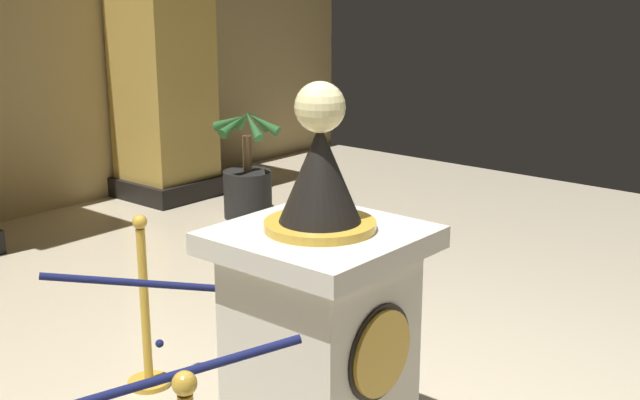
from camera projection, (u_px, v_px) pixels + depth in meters
The scene contains 5 objects.
pedestal_clock at pixel (321, 321), 3.77m from camera, with size 0.84×0.84×1.79m.
stanchion_near at pixel (146, 328), 4.55m from camera, with size 0.24×0.24×1.00m.
velvet_rope at pixel (158, 324), 3.51m from camera, with size 1.41×1.41×0.22m.
column_right at pixel (161, 32), 8.24m from camera, with size 0.94×0.94×3.40m.
potted_palm_right at pixel (248, 181), 7.80m from camera, with size 0.67×0.64×1.07m.
Camera 1 is at (-2.84, -2.19, 2.22)m, focal length 46.34 mm.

